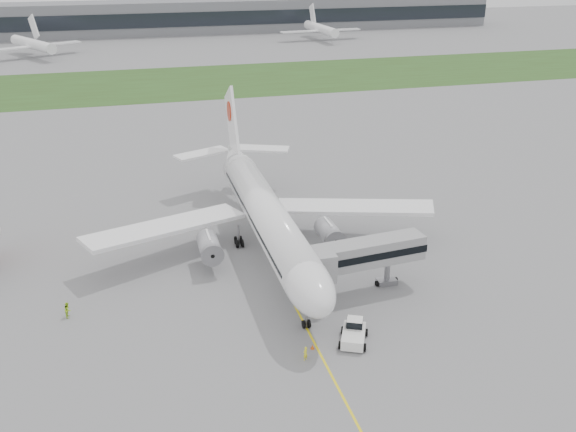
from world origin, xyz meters
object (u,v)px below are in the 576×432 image
object	(u,v)px
airliner	(264,211)
ground_crew_near	(305,353)
pushback_tug	(354,332)
jet_bridge	(362,255)

from	to	relation	value
airliner	ground_crew_near	distance (m)	25.98
airliner	ground_crew_near	xyz separation A→B (m)	(-1.75, -25.45, -4.89)
pushback_tug	jet_bridge	distance (m)	10.99
airliner	pushback_tug	size ratio (longest dim) A/B	11.36
airliner	jet_bridge	size ratio (longest dim) A/B	3.68
airliner	pushback_tug	bearing A→B (deg)	-80.04
airliner	pushback_tug	xyz separation A→B (m)	(4.13, -23.50, -4.68)
jet_bridge	ground_crew_near	size ratio (longest dim) A/B	9.48
pushback_tug	jet_bridge	world-z (taller)	jet_bridge
jet_bridge	airliner	bearing A→B (deg)	114.68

